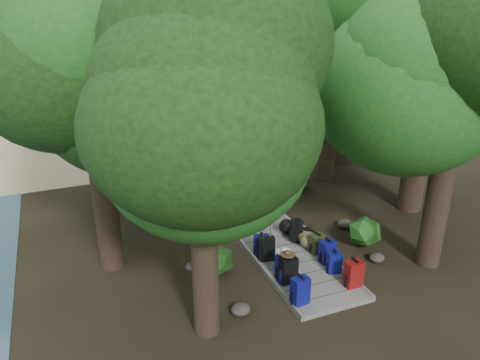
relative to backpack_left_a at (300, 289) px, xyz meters
name	(u,v)px	position (x,y,z in m)	size (l,w,h in m)	color
ground	(253,220)	(0.78, 4.51, -0.49)	(120.00, 120.00, 0.00)	#2F2717
sand_beach	(150,109)	(0.78, 20.51, -0.48)	(40.00, 22.00, 0.02)	#C4B885
boardwalk	(242,206)	(0.78, 5.51, -0.43)	(2.00, 12.00, 0.12)	gray
backpack_left_a	(300,289)	(0.00, 0.00, 0.00)	(0.40, 0.28, 0.75)	navy
backpack_left_b	(288,269)	(0.14, 0.86, 0.01)	(0.41, 0.29, 0.76)	black
backpack_left_c	(284,265)	(0.12, 1.08, -0.02)	(0.38, 0.27, 0.71)	navy
backpack_left_d	(262,244)	(0.07, 2.32, -0.06)	(0.40, 0.29, 0.62)	navy
backpack_right_a	(354,272)	(1.54, 0.12, 0.00)	(0.42, 0.30, 0.74)	maroon
backpack_right_b	(334,261)	(1.43, 0.81, -0.06)	(0.35, 0.25, 0.63)	navy
backpack_right_c	(327,251)	(1.53, 1.30, -0.03)	(0.40, 0.28, 0.68)	navy
backpack_right_d	(317,242)	(1.54, 1.85, -0.08)	(0.38, 0.28, 0.58)	#2F3718
duffel_right_khaki	(304,236)	(1.47, 2.46, -0.17)	(0.41, 0.62, 0.41)	olive
duffel_right_black	(297,230)	(1.41, 2.77, -0.14)	(0.47, 0.74, 0.47)	black
suitcase_on_boardwalk	(266,249)	(0.07, 2.00, -0.04)	(0.43, 0.24, 0.67)	black
lone_suitcase_on_sand	(192,138)	(1.16, 12.77, -0.13)	(0.43, 0.25, 0.68)	black
hat_brown	(288,252)	(0.13, 0.91, 0.44)	(0.37, 0.37, 0.11)	#51351E
hat_white	(285,249)	(0.15, 1.13, 0.40)	(0.40, 0.40, 0.13)	silver
kayak	(108,135)	(-2.39, 15.37, -0.31)	(0.70, 3.21, 0.32)	#AD1C0E
sun_lounger	(237,129)	(3.73, 13.46, -0.15)	(0.64, 1.98, 0.64)	silver
tree_right_a	(455,103)	(4.14, 0.40, 3.90)	(5.28, 5.28, 8.79)	black
tree_right_b	(435,35)	(6.02, 3.33, 5.15)	(6.32, 6.32, 11.28)	black
tree_right_c	(334,55)	(4.76, 6.68, 4.23)	(5.46, 5.46, 9.44)	black
tree_right_d	(354,27)	(6.57, 8.23, 5.03)	(6.03, 6.03, 11.05)	black
tree_right_e	(272,61)	(4.55, 11.30, 3.45)	(4.38, 4.38, 7.89)	black
tree_right_f	(295,41)	(6.91, 13.54, 4.00)	(5.04, 5.04, 8.99)	black
tree_left_a	(202,160)	(-2.25, 0.04, 3.44)	(4.72, 4.72, 7.87)	black
tree_left_b	(93,102)	(-3.80, 3.45, 3.96)	(4.95, 4.95, 8.91)	black
tree_left_c	(92,73)	(-3.38, 8.00, 3.90)	(5.05, 5.05, 8.79)	black
tree_back_a	(112,27)	(-1.19, 19.49, 4.50)	(5.77, 5.77, 10.00)	black
tree_back_b	(181,19)	(2.86, 20.00, 4.76)	(5.89, 5.89, 10.51)	black
tree_back_c	(221,25)	(5.29, 19.96, 4.38)	(5.41, 5.41, 9.74)	black
tree_back_d	(38,55)	(-5.06, 18.38, 3.30)	(4.56, 4.56, 7.60)	black
palm_right_a	(279,60)	(4.19, 9.82, 3.70)	(4.92, 4.92, 8.39)	#113E12
palm_right_b	(253,46)	(5.38, 15.30, 3.67)	(4.30, 4.30, 8.32)	#113E12
palm_right_c	(214,64)	(3.58, 16.33, 2.68)	(3.99, 3.99, 6.34)	#113E12
palm_left_a	(75,85)	(-3.80, 11.61, 2.91)	(4.27, 4.27, 6.80)	#113E12
rock_left_a	(241,309)	(-1.36, 0.28, -0.37)	(0.46, 0.41, 0.25)	#4C473F
rock_left_b	(193,267)	(-1.87, 2.42, -0.38)	(0.40, 0.36, 0.22)	#4C473F
rock_left_c	(201,213)	(-0.73, 5.29, -0.34)	(0.55, 0.50, 0.30)	#4C473F
rock_left_d	(163,188)	(-1.35, 7.94, -0.41)	(0.32, 0.29, 0.17)	#4C473F
rock_right_a	(377,258)	(2.91, 0.96, -0.38)	(0.43, 0.38, 0.23)	#4C473F
rock_right_b	(345,224)	(3.20, 2.95, -0.36)	(0.47, 0.42, 0.26)	#4C473F
rock_right_c	(277,196)	(2.24, 5.74, -0.40)	(0.32, 0.29, 0.18)	#4C473F
rock_right_d	(284,166)	(3.71, 8.16, -0.33)	(0.61, 0.55, 0.34)	#4C473F
shrub_left_a	(213,260)	(-1.45, 1.99, -0.03)	(1.02, 1.02, 0.92)	#19531B
shrub_left_b	(195,209)	(-1.00, 5.05, -0.04)	(1.00, 1.00, 0.90)	#19531B
shrub_left_c	(138,170)	(-2.06, 8.96, 0.02)	(1.14, 1.14, 1.03)	#19531B
shrub_right_a	(363,231)	(3.04, 1.83, -0.02)	(1.05, 1.05, 0.94)	#19531B
shrub_right_b	(291,175)	(3.00, 6.17, 0.11)	(1.33, 1.33, 1.20)	#19531B
shrub_right_c	(246,149)	(2.90, 10.22, -0.12)	(0.82, 0.82, 0.74)	#19531B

